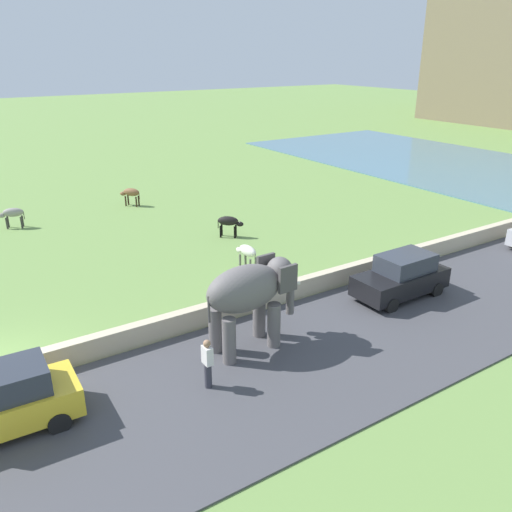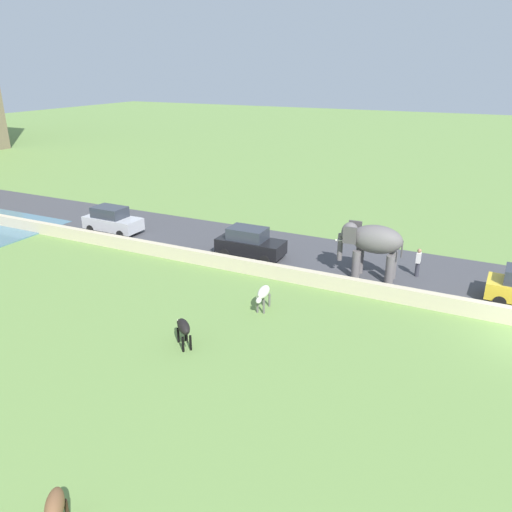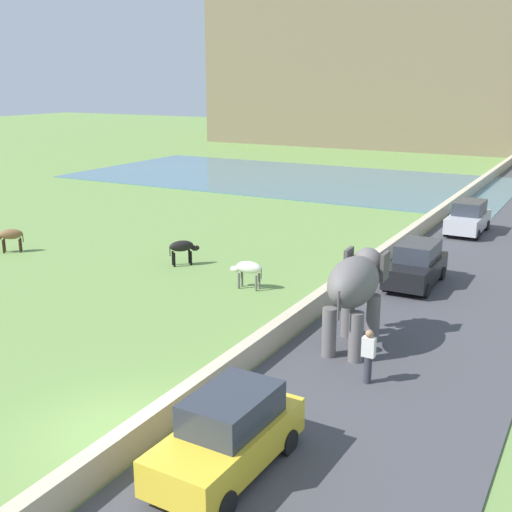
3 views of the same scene
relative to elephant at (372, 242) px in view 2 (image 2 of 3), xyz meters
name	(u,v)px [view 2 (image 2 of 3)]	position (x,y,z in m)	size (l,w,h in m)	color
road_surface	(190,236)	(1.58, 12.39, -2.01)	(7.00, 120.00, 0.06)	#424247
barrier_wall	(183,254)	(-2.22, 10.39, -1.65)	(0.40, 110.00, 0.78)	beige
elephant	(372,242)	(0.00, 0.00, 0.00)	(1.51, 3.49, 2.99)	#605B5B
person_beside_elephant	(418,262)	(1.26, -2.27, -1.16)	(0.36, 0.22, 1.63)	#33333D
car_silver	(112,220)	(0.01, 17.58, -1.14)	(1.84, 4.02, 1.80)	#B7B7BC
car_black	(250,243)	(0.01, 7.15, -1.14)	(1.82, 4.01, 1.80)	black
cow_white	(263,294)	(-5.82, 3.53, -1.20)	(1.41, 0.53, 1.15)	silver
cow_brown	(55,510)	(-18.77, 2.89, -1.20)	(1.29, 1.13, 1.15)	brown
cow_black	(183,327)	(-10.08, 5.07, -1.20)	(1.17, 1.26, 1.15)	black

